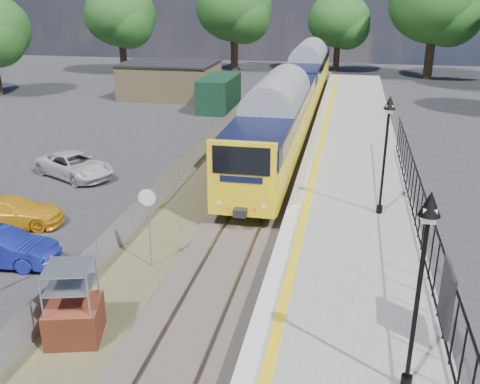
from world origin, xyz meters
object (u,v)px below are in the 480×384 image
(victorian_lamp_south, at_px, (424,248))
(train, at_px, (297,88))
(brick_plinth, at_px, (73,304))
(car_white, at_px, (75,165))
(speed_sign, at_px, (148,215))
(car_blue, at_px, (0,248))
(car_yellow, at_px, (11,212))
(victorian_lamp_north, at_px, (387,128))

(victorian_lamp_south, distance_m, train, 29.97)
(train, bearing_deg, brick_plinth, -96.33)
(victorian_lamp_south, bearing_deg, car_white, 137.61)
(speed_sign, bearing_deg, brick_plinth, -104.24)
(car_blue, distance_m, car_yellow, 3.46)
(victorian_lamp_south, height_order, brick_plinth, victorian_lamp_south)
(speed_sign, relative_size, car_white, 0.65)
(car_white, bearing_deg, car_yellow, -149.93)
(victorian_lamp_south, xyz_separation_m, car_yellow, (-14.86, 7.79, -3.69))
(car_yellow, bearing_deg, speed_sign, -120.19)
(car_yellow, height_order, car_white, car_white)
(car_white, bearing_deg, victorian_lamp_north, -78.43)
(victorian_lamp_north, bearing_deg, car_blue, -158.00)
(brick_plinth, relative_size, car_white, 0.50)
(brick_plinth, distance_m, car_blue, 5.79)
(train, xyz_separation_m, brick_plinth, (-3.12, -28.11, -1.24))
(victorian_lamp_south, distance_m, speed_sign, 10.00)
(train, height_order, car_yellow, train)
(car_white, bearing_deg, brick_plinth, -126.02)
(brick_plinth, distance_m, car_white, 14.31)
(speed_sign, distance_m, car_blue, 5.49)
(brick_plinth, relative_size, car_yellow, 0.55)
(train, distance_m, car_blue, 25.91)
(victorian_lamp_south, distance_m, victorian_lamp_north, 10.00)
(car_yellow, xyz_separation_m, car_white, (-0.41, 6.15, 0.03))
(victorian_lamp_south, bearing_deg, car_yellow, 152.33)
(train, height_order, speed_sign, train)
(victorian_lamp_south, xyz_separation_m, car_white, (-15.28, 13.94, -3.67))
(victorian_lamp_north, height_order, car_white, victorian_lamp_north)
(train, bearing_deg, car_white, -122.33)
(car_yellow, distance_m, car_white, 6.17)
(victorian_lamp_north, relative_size, train, 0.11)
(car_blue, height_order, car_white, car_blue)
(brick_plinth, bearing_deg, car_yellow, 133.84)
(victorian_lamp_south, distance_m, car_blue, 14.54)
(victorian_lamp_north, distance_m, train, 20.20)
(brick_plinth, height_order, car_yellow, brick_plinth)
(speed_sign, xyz_separation_m, car_blue, (-5.25, -0.82, -1.37))
(brick_plinth, bearing_deg, train, 83.67)
(victorian_lamp_south, bearing_deg, train, 100.60)
(victorian_lamp_north, relative_size, car_yellow, 1.10)
(brick_plinth, relative_size, car_blue, 0.59)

